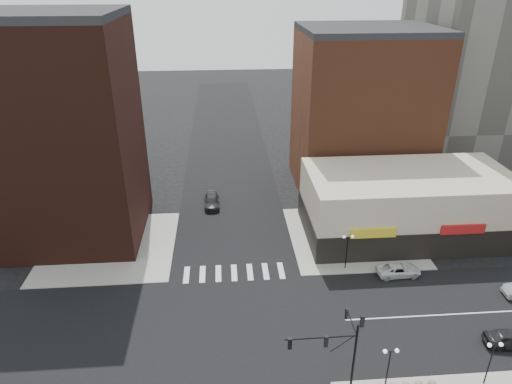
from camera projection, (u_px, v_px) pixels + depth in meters
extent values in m
plane|color=black|center=(238.00, 326.00, 41.77)|extent=(240.00, 240.00, 0.00)
cube|color=black|center=(238.00, 326.00, 41.77)|extent=(200.00, 14.00, 0.02)
cube|color=black|center=(238.00, 326.00, 41.77)|extent=(14.00, 200.00, 0.02)
cube|color=gray|center=(110.00, 246.00, 53.74)|extent=(15.00, 15.00, 0.12)
cube|color=gray|center=(352.00, 236.00, 55.75)|extent=(15.00, 15.00, 0.12)
cube|color=#331710|center=(62.00, 136.00, 51.56)|extent=(16.00, 15.00, 25.00)
cube|color=#331710|center=(12.00, 146.00, 67.40)|extent=(20.00, 18.00, 12.00)
cube|color=brown|center=(362.00, 114.00, 64.71)|extent=(18.00, 15.00, 22.00)
cube|color=#C3B69B|center=(406.00, 204.00, 54.92)|extent=(24.00, 12.00, 8.00)
cube|color=black|center=(404.00, 221.00, 55.93)|extent=(24.20, 12.20, 3.40)
cylinder|color=black|center=(354.00, 361.00, 33.46)|extent=(0.18, 0.18, 7.00)
cylinder|color=black|center=(321.00, 338.00, 32.18)|extent=(5.20, 0.11, 0.11)
cylinder|color=black|center=(342.00, 344.00, 32.60)|extent=(1.72, 0.06, 1.46)
cylinder|color=black|center=(351.00, 321.00, 33.71)|extent=(0.11, 3.00, 0.11)
cube|color=black|center=(290.00, 344.00, 32.20)|extent=(0.28, 0.18, 0.95)
sphere|color=red|center=(290.00, 340.00, 32.07)|extent=(0.16, 0.16, 0.16)
cube|color=black|center=(326.00, 342.00, 32.38)|extent=(0.28, 0.18, 0.95)
sphere|color=red|center=(326.00, 338.00, 32.25)|extent=(0.16, 0.16, 0.16)
cube|color=black|center=(346.00, 313.00, 35.05)|extent=(0.18, 0.28, 0.95)
sphere|color=red|center=(347.00, 310.00, 34.91)|extent=(0.16, 0.16, 0.16)
cube|color=black|center=(362.00, 321.00, 31.81)|extent=(0.28, 0.18, 0.95)
sphere|color=red|center=(363.00, 318.00, 31.68)|extent=(0.16, 0.16, 0.16)
cylinder|color=black|center=(388.00, 371.00, 34.43)|extent=(0.11, 0.11, 4.00)
cylinder|color=black|center=(391.00, 352.00, 33.60)|extent=(0.90, 0.06, 0.06)
sphere|color=white|center=(385.00, 351.00, 33.53)|extent=(0.32, 0.32, 0.32)
sphere|color=white|center=(397.00, 351.00, 33.59)|extent=(0.32, 0.32, 0.32)
cylinder|color=black|center=(489.00, 364.00, 34.99)|extent=(0.11, 0.11, 4.00)
cylinder|color=black|center=(495.00, 346.00, 34.16)|extent=(0.90, 0.06, 0.06)
sphere|color=white|center=(490.00, 345.00, 34.08)|extent=(0.32, 0.32, 0.32)
sphere|color=white|center=(501.00, 344.00, 34.14)|extent=(0.32, 0.32, 0.32)
cylinder|color=black|center=(347.00, 253.00, 48.84)|extent=(0.11, 0.11, 4.00)
cylinder|color=black|center=(348.00, 237.00, 48.01)|extent=(0.90, 0.06, 0.06)
sphere|color=white|center=(344.00, 237.00, 47.94)|extent=(0.32, 0.32, 0.32)
sphere|color=white|center=(352.00, 236.00, 48.00)|extent=(0.32, 0.32, 0.32)
sphere|color=gray|center=(419.00, 384.00, 35.36)|extent=(0.62, 0.62, 0.62)
sphere|color=gray|center=(432.00, 383.00, 35.43)|extent=(0.62, 0.62, 0.62)
imported|color=silver|center=(399.00, 270.00, 48.52)|extent=(4.75, 2.34, 1.30)
imported|color=black|center=(511.00, 339.00, 39.27)|extent=(4.70, 2.36, 1.53)
imported|color=black|center=(212.00, 201.00, 62.78)|extent=(2.15, 5.05, 1.45)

